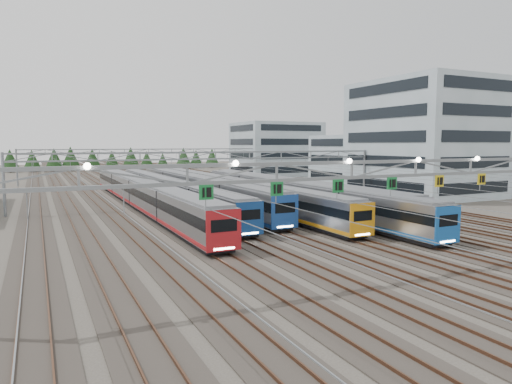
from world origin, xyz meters
name	(u,v)px	position (x,y,z in m)	size (l,w,h in m)	color
ground	(412,268)	(0.00, 0.00, 0.00)	(400.00, 400.00, 0.00)	#47423A
track_bed	(137,172)	(0.00, 100.00, 1.49)	(54.00, 260.00, 5.42)	#2D2823
train_a	(140,192)	(-11.25, 40.58, 2.20)	(2.99, 64.22, 3.89)	black
train_b	(169,191)	(-6.75, 41.73, 2.10)	(2.84, 56.86, 3.70)	black
train_c	(196,188)	(-2.25, 42.85, 2.25)	(3.06, 56.26, 4.00)	black
train_d	(224,188)	(2.25, 42.21, 2.09)	(2.82, 67.73, 3.67)	black
train_e	(288,194)	(6.75, 29.83, 2.16)	(2.93, 54.13, 3.82)	black
train_f	(288,189)	(11.25, 37.66, 2.00)	(2.69, 55.84, 3.50)	black
gantry_near	(416,171)	(-0.05, -0.12, 7.09)	(56.36, 0.61, 8.08)	gray
gantry_mid	(216,162)	(0.00, 40.00, 6.39)	(56.36, 0.36, 8.00)	gray
gantry_far	(149,155)	(0.00, 85.00, 6.39)	(56.36, 0.36, 8.00)	gray
depot_bldg_south	(423,139)	(37.23, 35.65, 9.97)	(18.00, 22.00, 19.94)	#95ACB2
depot_bldg_mid	(353,159)	(41.56, 60.78, 5.50)	(14.00, 16.00, 11.01)	#95ACB2
depot_bldg_north	(276,149)	(38.45, 92.44, 7.55)	(22.00, 18.00, 15.09)	#95ACB2
treeline	(101,158)	(-4.05, 140.69, 4.23)	(87.50, 5.60, 7.02)	#332114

